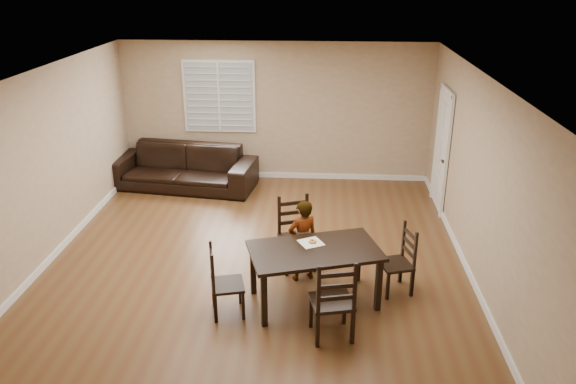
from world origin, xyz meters
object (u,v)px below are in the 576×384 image
object	(u,v)px
dining_table	(315,256)
child	(303,241)
sofa	(183,167)
chair_far	(334,306)
chair_left	(218,284)
chair_right	(403,262)
chair_near	(294,234)
donut	(312,241)

from	to	relation	value
dining_table	child	world-z (taller)	child
child	sofa	distance (m)	4.10
chair_far	chair_left	world-z (taller)	chair_far
chair_right	child	xyz separation A→B (m)	(-1.32, 0.20, 0.16)
chair_right	child	world-z (taller)	child
chair_near	chair_left	bearing A→B (deg)	-141.82
chair_right	sofa	world-z (taller)	chair_right
chair_near	chair_right	distance (m)	1.59
chair_near	dining_table	bearing A→B (deg)	-91.79
chair_near	sofa	world-z (taller)	chair_near
chair_near	donut	distance (m)	0.89
chair_far	donut	distance (m)	1.07
chair_far	sofa	distance (m)	5.47
chair_near	sofa	distance (m)	3.68
dining_table	chair_near	distance (m)	1.04
child	chair_right	bearing A→B (deg)	144.57
chair_far	child	bearing A→B (deg)	-86.09
chair_far	chair_left	distance (m)	1.47
chair_far	sofa	size ratio (longest dim) A/B	0.38
chair_near	sofa	bearing A→B (deg)	109.53
chair_far	chair_left	xyz separation A→B (m)	(-1.40, 0.47, -0.05)
chair_left	chair_near	bearing A→B (deg)	-47.06
donut	chair_far	bearing A→B (deg)	-74.51
chair_near	donut	bearing A→B (deg)	-90.39
child	chair_left	bearing A→B (deg)	15.52
child	sofa	bearing A→B (deg)	-80.51
chair_left	chair_far	bearing A→B (deg)	-122.91
chair_far	sofa	xyz separation A→B (m)	(-2.85, 4.67, -0.07)
chair_near	chair_right	size ratio (longest dim) A/B	1.13
chair_left	child	xyz separation A→B (m)	(0.98, 0.90, 0.16)
dining_table	chair_right	xyz separation A→B (m)	(1.15, 0.36, -0.24)
chair_right	donut	xyz separation A→B (m)	(-1.19, -0.18, 0.35)
child	donut	xyz separation A→B (m)	(0.14, -0.37, 0.19)
donut	sofa	bearing A→B (deg)	125.02
child	sofa	world-z (taller)	child
chair_far	chair_left	bearing A→B (deg)	-31.33
chair_right	chair_left	bearing A→B (deg)	-90.18
chair_right	donut	world-z (taller)	chair_right
donut	chair_left	bearing A→B (deg)	-154.81
child	donut	bearing A→B (deg)	83.00
dining_table	sofa	distance (m)	4.66
chair_left	donut	xyz separation A→B (m)	(1.12, 0.53, 0.35)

